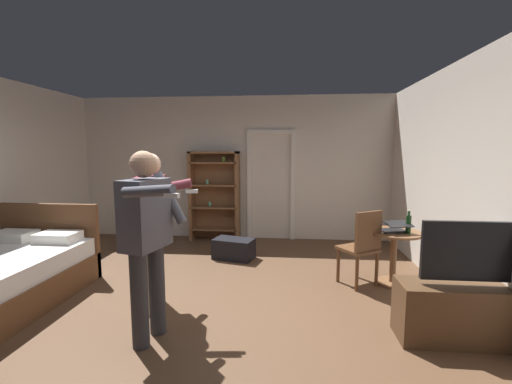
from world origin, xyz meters
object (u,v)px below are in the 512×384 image
Objects in this scene: laptop at (394,228)px; person_blue_shirt at (147,232)px; suitcase_small at (146,236)px; person_striped_shirt at (153,219)px; tv_flatscreen at (470,307)px; suitcase_dark at (234,249)px; bookshelf at (215,192)px; bottle_on_table at (408,224)px; side_table at (394,248)px; wooden_chair at (362,245)px.

person_blue_shirt reaches higher than laptop.
suitcase_small is (-1.31, 2.90, -0.82)m from person_blue_shirt.
suitcase_small is (-1.10, 2.27, -0.81)m from person_striped_shirt.
tv_flatscreen is 3.32m from suitcase_dark.
bottle_on_table is (2.94, -2.08, -0.11)m from bookshelf.
side_table is 3.11m from person_blue_shirt.
person_blue_shirt reaches higher than tv_flatscreen.
wooden_chair is 1.57× the size of suitcase_dark.
person_blue_shirt is at bearing -151.51° from bottle_on_table.
bottle_on_table is 0.59× the size of suitcase_small.
suitcase_small reaches higher than suitcase_dark.
person_blue_shirt is at bearing -175.10° from tv_flatscreen.
bottle_on_table reaches higher than suitcase_small.
person_blue_shirt is (-2.91, -0.25, 0.69)m from tv_flatscreen.
tv_flatscreen is at bearing -25.89° from suitcase_dark.
bookshelf is at bearing 143.67° from laptop.
laptop is 2.97m from person_striped_shirt.
suitcase_small is (-3.91, 1.37, -0.56)m from laptop.
person_striped_shirt is at bearing -163.82° from bottle_on_table.
tv_flatscreen is at bearing -59.80° from wooden_chair.
bottle_on_table is at bearing 28.49° from person_blue_shirt.
suitcase_dark is (0.56, -1.17, -0.77)m from bookshelf.
side_table is 2.41m from suitcase_dark.
bookshelf is at bearing 144.66° from bottle_on_table.
suitcase_small is at bearing 160.96° from bottle_on_table.
suitcase_dark is (0.59, 1.77, -0.84)m from person_striped_shirt.
person_blue_shirt reaches higher than suitcase_small.
bookshelf is at bearing 132.72° from tv_flatscreen.
wooden_chair reaches higher than laptop.
bookshelf is 1.74× the size of wooden_chair.
suitcase_small is at bearing 161.38° from side_table.
wooden_chair is at bearing -176.28° from bottle_on_table.
bookshelf is 1.01× the size of person_striped_shirt.
suitcase_dark is (-1.81, 0.95, -0.38)m from wooden_chair.
suitcase_dark is at bearing 71.44° from person_striped_shirt.
wooden_chair is at bearing -12.83° from suitcase_dark.
bottle_on_table is at bearing -29.74° from side_table.
laptop is 0.41× the size of wooden_chair.
suitcase_small is (-4.07, 1.40, -0.62)m from bottle_on_table.
side_table is at bearing 18.41° from person_striped_shirt.
suitcase_small is (-4.21, 2.65, -0.13)m from tv_flatscreen.
person_striped_shirt is at bearing 172.90° from tv_flatscreen.
bookshelf reaches higher than suitcase_dark.
side_table is 2.46× the size of bottle_on_table.
suitcase_dark is at bearing -64.61° from bookshelf.
suitcase_dark is at bearing 159.69° from side_table.
side_table reaches higher than suitcase_dark.
wooden_chair is 3.81m from suitcase_small.
suitcase_dark is at bearing 158.62° from laptop.
person_blue_shirt is 2.58m from suitcase_dark.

